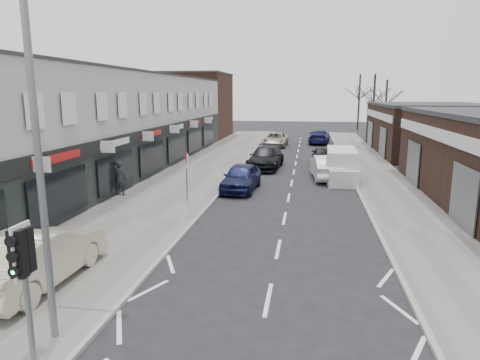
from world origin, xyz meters
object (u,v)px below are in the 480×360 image
at_px(warning_sign, 187,162).
at_px(parked_car_left_c, 276,140).
at_px(street_lamp, 45,143).
at_px(parked_car_left_a, 241,177).
at_px(sedan_on_pavement, 38,257).
at_px(traffic_light, 23,264).
at_px(parked_car_right_b, 323,155).
at_px(parked_car_right_c, 319,137).
at_px(parked_car_right_a, 326,167).
at_px(pedestrian, 120,178).
at_px(white_van, 341,166).
at_px(parked_car_left_b, 266,158).

distance_m(warning_sign, parked_car_left_c, 25.31).
relative_size(street_lamp, parked_car_left_a, 1.73).
bearing_deg(sedan_on_pavement, warning_sign, -97.54).
bearing_deg(sedan_on_pavement, traffic_light, 123.55).
bearing_deg(parked_car_right_b, parked_car_left_a, 64.21).
xyz_separation_m(parked_car_left_c, parked_car_right_c, (4.74, 3.39, 0.05)).
bearing_deg(traffic_light, parked_car_right_a, 73.08).
distance_m(parked_car_right_b, parked_car_right_c, 15.02).
relative_size(parked_car_left_a, parked_car_right_c, 0.85).
xyz_separation_m(traffic_light, pedestrian, (-4.80, 14.68, -1.34)).
height_order(pedestrian, parked_car_right_a, pedestrian).
bearing_deg(parked_car_left_a, traffic_light, -91.79).
distance_m(white_van, sedan_on_pavement, 20.39).
height_order(parked_car_left_b, parked_car_right_c, parked_car_left_b).
xyz_separation_m(white_van, parked_car_right_a, (-0.97, 0.18, -0.15)).
relative_size(street_lamp, sedan_on_pavement, 1.57).
bearing_deg(street_lamp, parked_car_right_c, 80.76).
relative_size(warning_sign, parked_car_left_c, 0.51).
distance_m(pedestrian, parked_car_right_a, 13.41).
height_order(sedan_on_pavement, pedestrian, pedestrian).
xyz_separation_m(street_lamp, parked_car_left_c, (1.99, 37.93, -3.88)).
xyz_separation_m(white_van, parked_car_left_a, (-6.06, -4.11, -0.18)).
bearing_deg(pedestrian, parked_car_left_a, -159.45).
bearing_deg(parked_car_left_a, street_lamp, -92.60).
bearing_deg(parked_car_left_b, pedestrian, -119.76).
xyz_separation_m(pedestrian, parked_car_left_b, (7.00, 10.56, -0.26)).
bearing_deg(white_van, warning_sign, -136.06).
bearing_deg(street_lamp, white_van, 69.24).
relative_size(traffic_light, parked_car_left_a, 0.67).
xyz_separation_m(parked_car_right_b, parked_car_right_c, (0.00, 15.02, 0.01)).
distance_m(parked_car_left_c, parked_car_right_a, 18.07).
bearing_deg(street_lamp, pedestrian, 109.15).
bearing_deg(parked_car_right_b, parked_car_right_c, -89.07).
bearing_deg(parked_car_right_a, parked_car_left_a, 34.68).
bearing_deg(traffic_light, street_lamp, 95.88).
bearing_deg(parked_car_left_b, street_lamp, -91.74).
bearing_deg(parked_car_left_c, parked_car_right_c, 37.66).
xyz_separation_m(street_lamp, parked_car_left_b, (2.33, 24.02, -3.80)).
height_order(sedan_on_pavement, parked_car_right_b, sedan_on_pavement).
height_order(parked_car_left_b, parked_car_left_c, parked_car_left_b).
relative_size(warning_sign, parked_car_left_a, 0.58).
distance_m(street_lamp, parked_car_left_a, 16.74).
distance_m(pedestrian, parked_car_left_b, 12.67).
distance_m(parked_car_left_a, parked_car_left_c, 21.73).
xyz_separation_m(parked_car_left_b, parked_car_left_c, (-0.34, 13.92, -0.08)).
bearing_deg(parked_car_right_b, white_van, 100.21).
height_order(warning_sign, parked_car_right_b, warning_sign).
xyz_separation_m(street_lamp, parked_car_right_b, (6.73, 26.30, -3.84)).
bearing_deg(pedestrian, parked_car_right_c, -115.20).
xyz_separation_m(traffic_light, white_van, (7.58, 21.54, -1.45)).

